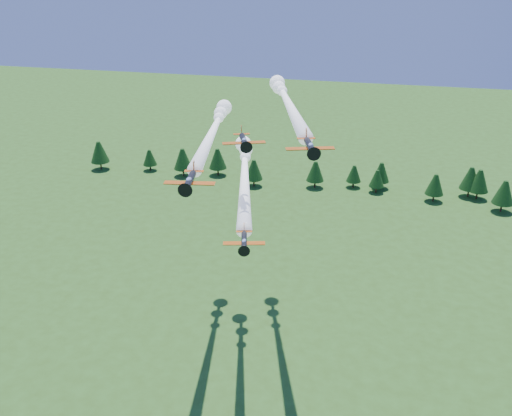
% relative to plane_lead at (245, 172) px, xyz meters
% --- Properties ---
extents(ground, '(600.00, 600.00, 0.00)m').
position_rel_plane_lead_xyz_m(ground, '(4.61, -19.45, -38.88)').
color(ground, '#31531A').
rests_on(ground, ground).
extents(plane_lead, '(16.92, 52.13, 3.70)m').
position_rel_plane_lead_xyz_m(plane_lead, '(0.00, 0.00, 0.00)').
color(plane_lead, black).
rests_on(plane_lead, ground).
extents(plane_left, '(13.94, 52.95, 3.70)m').
position_rel_plane_lead_xyz_m(plane_left, '(-8.64, 7.43, 6.10)').
color(plane_left, black).
rests_on(plane_left, ground).
extents(plane_right, '(20.61, 53.32, 3.70)m').
position_rel_plane_lead_xyz_m(plane_right, '(6.14, 12.41, 11.95)').
color(plane_right, black).
rests_on(plane_right, ground).
extents(plane_slot, '(7.36, 8.24, 2.61)m').
position_rel_plane_lead_xyz_m(plane_slot, '(3.44, -13.84, 11.15)').
color(plane_slot, black).
rests_on(plane_slot, ground).
extents(treeline, '(177.71, 18.51, 11.43)m').
position_rel_plane_lead_xyz_m(treeline, '(7.60, 90.69, -32.32)').
color(treeline, '#382314').
rests_on(treeline, ground).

